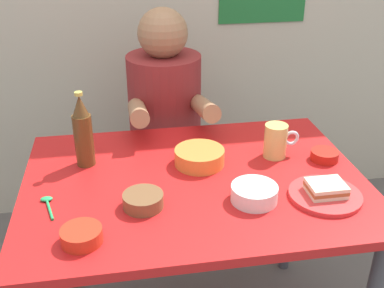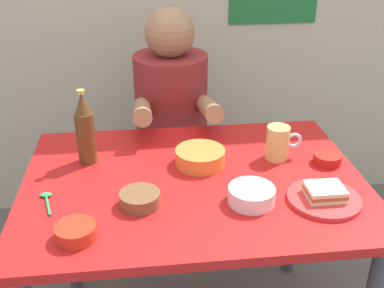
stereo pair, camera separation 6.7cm
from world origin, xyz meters
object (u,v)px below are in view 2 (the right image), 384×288
(person_seated, at_px, (171,101))
(sandwich, at_px, (325,192))
(stool, at_px, (173,181))
(condiment_bowl_brown, at_px, (140,198))
(beer_mug, at_px, (278,143))
(dining_table, at_px, (194,202))
(beer_bottle, at_px, (85,130))
(plate_orange, at_px, (324,199))

(person_seated, distance_m, sandwich, 0.89)
(stool, distance_m, condiment_bowl_brown, 0.88)
(sandwich, bearing_deg, stool, 116.22)
(beer_mug, xyz_separation_m, condiment_bowl_brown, (-0.48, -0.24, -0.04))
(dining_table, height_order, beer_bottle, beer_bottle)
(dining_table, xyz_separation_m, beer_bottle, (-0.35, 0.16, 0.21))
(condiment_bowl_brown, bearing_deg, beer_bottle, 121.08)
(dining_table, xyz_separation_m, sandwich, (0.37, -0.17, 0.13))
(person_seated, distance_m, beer_bottle, 0.57)
(sandwich, distance_m, beer_bottle, 0.80)
(sandwich, relative_size, beer_mug, 0.87)
(sandwich, distance_m, beer_mug, 0.29)
(stool, xyz_separation_m, beer_bottle, (-0.32, -0.47, 0.51))
(stool, height_order, sandwich, sandwich)
(plate_orange, bearing_deg, person_seated, 116.55)
(person_seated, xyz_separation_m, beer_bottle, (-0.32, -0.46, 0.09))
(plate_orange, xyz_separation_m, beer_bottle, (-0.72, 0.33, 0.11))
(person_seated, distance_m, plate_orange, 0.89)
(dining_table, height_order, stool, dining_table)
(beer_mug, bearing_deg, person_seated, 122.74)
(sandwich, xyz_separation_m, beer_bottle, (-0.72, 0.33, 0.09))
(dining_table, relative_size, beer_bottle, 4.20)
(dining_table, xyz_separation_m, person_seated, (-0.02, 0.62, 0.12))
(dining_table, relative_size, beer_mug, 8.73)
(beer_mug, bearing_deg, stool, 122.18)
(person_seated, relative_size, sandwich, 6.54)
(sandwich, xyz_separation_m, condiment_bowl_brown, (-0.55, 0.04, -0.01))
(sandwich, height_order, beer_mug, beer_mug)
(dining_table, relative_size, stool, 2.44)
(sandwich, bearing_deg, person_seated, 116.55)
(stool, distance_m, sandwich, 0.99)
(stool, distance_m, person_seated, 0.42)
(stool, relative_size, sandwich, 4.09)
(dining_table, bearing_deg, sandwich, -25.14)
(stool, relative_size, beer_bottle, 1.72)
(stool, height_order, person_seated, person_seated)
(beer_mug, bearing_deg, beer_bottle, 175.35)
(person_seated, xyz_separation_m, condiment_bowl_brown, (-0.15, -0.75, -0.00))
(beer_mug, bearing_deg, condiment_bowl_brown, -153.99)
(stool, bearing_deg, person_seated, -90.00)
(person_seated, height_order, condiment_bowl_brown, person_seated)
(dining_table, height_order, plate_orange, plate_orange)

